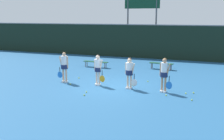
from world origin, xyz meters
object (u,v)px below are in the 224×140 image
(tennis_ball_0, at_px, (192,100))
(tennis_ball_9, at_px, (133,85))
(tennis_ball_5, at_px, (186,93))
(tennis_ball_8, at_px, (148,81))
(tennis_ball_4, at_px, (86,92))
(bench_courtside, at_px, (96,62))
(tennis_ball_7, at_px, (166,95))
(scoreboard, at_px, (142,5))
(player_1, at_px, (98,67))
(tennis_ball_2, at_px, (79,78))
(player_3, at_px, (164,72))
(tennis_ball_1, at_px, (70,84))
(bench_far, at_px, (161,64))
(player_2, at_px, (130,71))
(player_0, at_px, (64,65))
(tennis_ball_3, at_px, (84,95))
(tennis_ball_6, at_px, (194,93))

(tennis_ball_0, bearing_deg, tennis_ball_9, 154.72)
(tennis_ball_5, distance_m, tennis_ball_8, 2.81)
(tennis_ball_4, height_order, tennis_ball_9, tennis_ball_9)
(bench_courtside, height_order, tennis_ball_7, bench_courtside)
(scoreboard, height_order, player_1, scoreboard)
(scoreboard, xyz_separation_m, tennis_ball_2, (-1.25, -10.27, -4.65))
(player_3, distance_m, tennis_ball_1, 5.13)
(tennis_ball_1, height_order, tennis_ball_2, tennis_ball_2)
(bench_far, xyz_separation_m, tennis_ball_4, (-2.45, -7.01, -0.35))
(player_1, xyz_separation_m, player_2, (1.78, -0.06, -0.03))
(tennis_ball_1, relative_size, tennis_ball_5, 1.09)
(tennis_ball_7, bearing_deg, player_3, 110.20)
(player_3, distance_m, tennis_ball_4, 3.93)
(player_1, relative_size, tennis_ball_7, 25.25)
(tennis_ball_7, height_order, tennis_ball_9, tennis_ball_9)
(player_1, distance_m, tennis_ball_8, 3.05)
(tennis_ball_4, xyz_separation_m, tennis_ball_5, (4.61, 1.45, -0.00))
(scoreboard, distance_m, bench_courtside, 8.14)
(tennis_ball_5, bearing_deg, tennis_ball_0, -70.42)
(player_2, xyz_separation_m, tennis_ball_9, (0.04, 0.55, -0.92))
(scoreboard, relative_size, player_0, 3.54)
(tennis_ball_3, relative_size, tennis_ball_8, 1.12)
(bench_courtside, bearing_deg, tennis_ball_0, -35.86)
(tennis_ball_1, xyz_separation_m, tennis_ball_6, (6.44, 0.59, -0.00))
(tennis_ball_6, bearing_deg, bench_far, 115.11)
(player_1, relative_size, tennis_ball_5, 26.02)
(tennis_ball_1, xyz_separation_m, tennis_ball_4, (1.49, -1.09, -0.00))
(tennis_ball_0, distance_m, tennis_ball_7, 1.23)
(bench_far, bearing_deg, player_2, -93.26)
(player_2, bearing_deg, tennis_ball_3, -122.81)
(tennis_ball_6, height_order, tennis_ball_9, tennis_ball_6)
(bench_courtside, relative_size, tennis_ball_7, 28.80)
(tennis_ball_4, bearing_deg, player_3, 21.78)
(player_0, xyz_separation_m, tennis_ball_1, (0.55, -0.35, -0.98))
(tennis_ball_0, distance_m, tennis_ball_2, 6.95)
(tennis_ball_2, bearing_deg, bench_far, 47.27)
(tennis_ball_0, bearing_deg, player_1, 168.64)
(player_2, bearing_deg, scoreboard, 108.86)
(tennis_ball_8, distance_m, tennis_ball_9, 1.30)
(tennis_ball_7, distance_m, tennis_ball_8, 2.72)
(tennis_ball_0, height_order, tennis_ball_2, tennis_ball_2)
(bench_far, xyz_separation_m, tennis_ball_8, (-0.08, -3.86, -0.35))
(bench_far, height_order, tennis_ball_4, bench_far)
(bench_courtside, relative_size, tennis_ball_0, 28.49)
(tennis_ball_0, bearing_deg, tennis_ball_8, 134.13)
(tennis_ball_1, height_order, tennis_ball_3, tennis_ball_3)
(tennis_ball_3, relative_size, tennis_ball_6, 1.02)
(tennis_ball_2, bearing_deg, bench_courtside, 97.56)
(bench_far, distance_m, tennis_ball_9, 5.09)
(player_0, relative_size, tennis_ball_0, 25.69)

